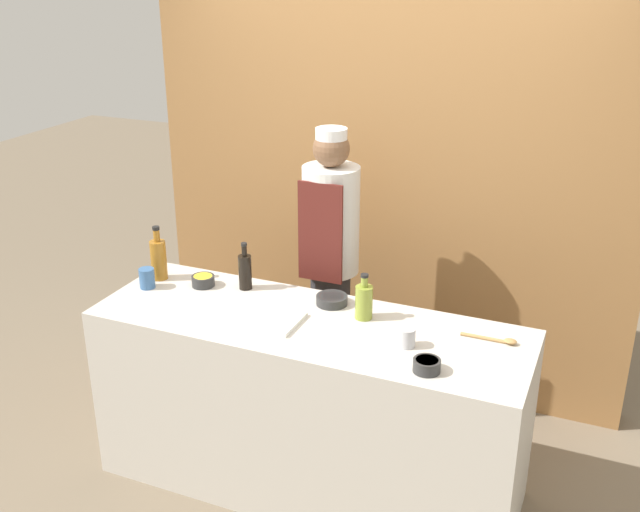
% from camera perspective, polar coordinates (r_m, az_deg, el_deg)
% --- Properties ---
extents(ground_plane, '(14.00, 14.00, 0.00)m').
position_cam_1_polar(ground_plane, '(4.02, -0.80, -16.79)').
color(ground_plane, '#756651').
extents(cabinet_wall, '(2.88, 0.18, 2.40)m').
position_cam_1_polar(cabinet_wall, '(4.43, 5.27, 4.67)').
color(cabinet_wall, olive).
rests_on(cabinet_wall, ground_plane).
extents(counter, '(2.08, 0.69, 0.92)m').
position_cam_1_polar(counter, '(3.75, -0.84, -11.31)').
color(counter, beige).
rests_on(counter, ground_plane).
extents(sauce_bowl_yellow, '(0.12, 0.12, 0.06)m').
position_cam_1_polar(sauce_bowl_yellow, '(3.91, -8.90, -1.84)').
color(sauce_bowl_yellow, '#2D2D2D').
rests_on(sauce_bowl_yellow, counter).
extents(sauce_bowl_green, '(0.12, 0.12, 0.05)m').
position_cam_1_polar(sauce_bowl_green, '(3.14, 8.14, -8.21)').
color(sauce_bowl_green, '#2D2D2D').
rests_on(sauce_bowl_green, counter).
extents(sauce_bowl_red, '(0.15, 0.15, 0.05)m').
position_cam_1_polar(sauce_bowl_red, '(3.67, 0.91, -3.33)').
color(sauce_bowl_red, '#2D2D2D').
rests_on(sauce_bowl_red, counter).
extents(cutting_board, '(0.35, 0.24, 0.02)m').
position_cam_1_polar(cutting_board, '(3.53, -4.37, -4.74)').
color(cutting_board, white).
rests_on(cutting_board, counter).
extents(bottle_amber, '(0.08, 0.08, 0.29)m').
position_cam_1_polar(bottle_amber, '(4.00, -12.20, -0.18)').
color(bottle_amber, '#9E661E').
rests_on(bottle_amber, counter).
extents(bottle_soy, '(0.07, 0.07, 0.25)m').
position_cam_1_polar(bottle_soy, '(3.82, -5.73, -1.13)').
color(bottle_soy, black).
rests_on(bottle_soy, counter).
extents(bottle_oil, '(0.08, 0.08, 0.23)m').
position_cam_1_polar(bottle_oil, '(3.51, 3.37, -3.45)').
color(bottle_oil, olive).
rests_on(bottle_oil, counter).
extents(cup_blue, '(0.08, 0.08, 0.10)m').
position_cam_1_polar(cup_blue, '(3.93, -13.05, -1.66)').
color(cup_blue, '#386093').
rests_on(cup_blue, counter).
extents(cup_steel, '(0.08, 0.08, 0.09)m').
position_cam_1_polar(cup_steel, '(3.31, 6.62, -6.18)').
color(cup_steel, '#B7B7BC').
rests_on(cup_steel, counter).
extents(wooden_spoon, '(0.25, 0.04, 0.03)m').
position_cam_1_polar(wooden_spoon, '(3.42, 13.29, -6.21)').
color(wooden_spoon, '#B2844C').
rests_on(wooden_spoon, counter).
extents(chef_center, '(0.31, 0.31, 1.69)m').
position_cam_1_polar(chef_center, '(4.10, 0.80, -0.72)').
color(chef_center, '#28282D').
rests_on(chef_center, ground_plane).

